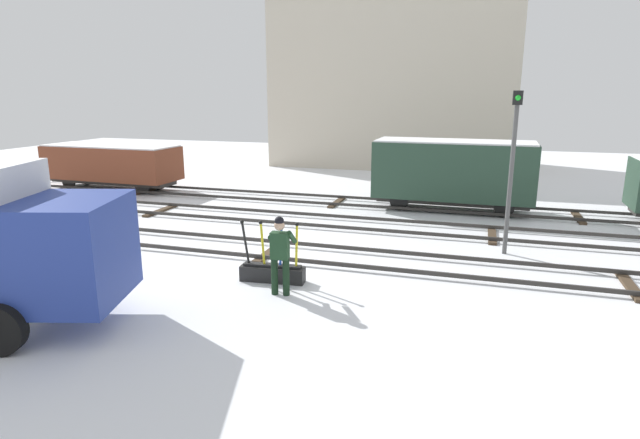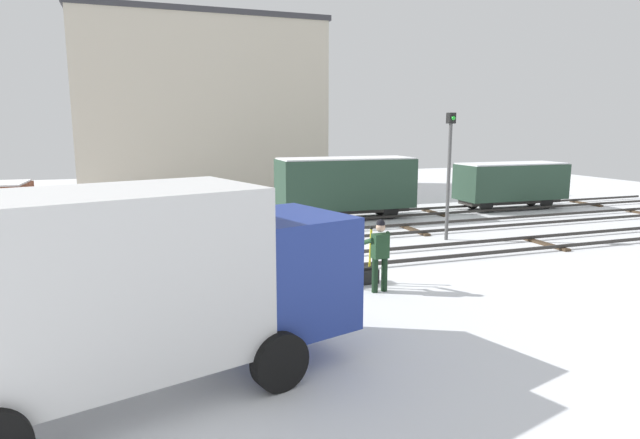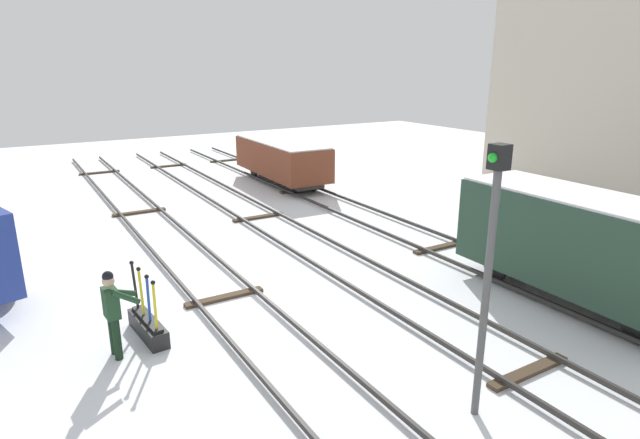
# 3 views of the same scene
# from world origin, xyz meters

# --- Properties ---
(ground_plane) EXTENTS (60.00, 60.00, 0.00)m
(ground_plane) POSITION_xyz_m (0.00, 0.00, 0.00)
(ground_plane) COLOR white
(track_main_line) EXTENTS (44.00, 1.94, 0.18)m
(track_main_line) POSITION_xyz_m (0.00, 0.00, 0.11)
(track_main_line) COLOR #2D2B28
(track_main_line) RESTS_ON ground_plane
(track_siding_near) EXTENTS (44.00, 1.94, 0.18)m
(track_siding_near) POSITION_xyz_m (0.00, 3.58, 0.11)
(track_siding_near) COLOR #2D2B28
(track_siding_near) RESTS_ON ground_plane
(track_siding_far) EXTENTS (44.00, 1.94, 0.18)m
(track_siding_far) POSITION_xyz_m (0.00, 6.95, 0.11)
(track_siding_far) COLOR #2D2B28
(track_siding_far) RESTS_ON ground_plane
(switch_lever_frame) EXTENTS (1.55, 0.49, 1.45)m
(switch_lever_frame) POSITION_xyz_m (0.89, -2.00, 0.25)
(switch_lever_frame) COLOR black
(switch_lever_frame) RESTS_ON ground_plane
(rail_worker) EXTENTS (0.58, 0.66, 1.76)m
(rail_worker) POSITION_xyz_m (1.37, -2.70, 1.00)
(rail_worker) COLOR black
(rail_worker) RESTS_ON ground_plane
(signal_post) EXTENTS (0.24, 0.32, 4.36)m
(signal_post) POSITION_xyz_m (6.16, 1.88, 2.63)
(signal_post) COLOR #4C4C4C
(signal_post) RESTS_ON ground_plane
(apartment_building) EXTENTS (14.07, 6.83, 10.13)m
(apartment_building) POSITION_xyz_m (0.16, 19.46, 5.07)
(apartment_building) COLOR beige
(apartment_building) RESTS_ON ground_plane
(freight_car_far_end) EXTENTS (5.77, 2.11, 2.61)m
(freight_car_far_end) POSITION_xyz_m (4.43, 6.95, 1.49)
(freight_car_far_end) COLOR #2D2B28
(freight_car_far_end) RESTS_ON ground_plane
(freight_car_mid_siding) EXTENTS (6.27, 2.27, 2.02)m
(freight_car_mid_siding) POSITION_xyz_m (-10.57, 6.95, 1.19)
(freight_car_mid_siding) COLOR #2D2B28
(freight_car_mid_siding) RESTS_ON ground_plane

